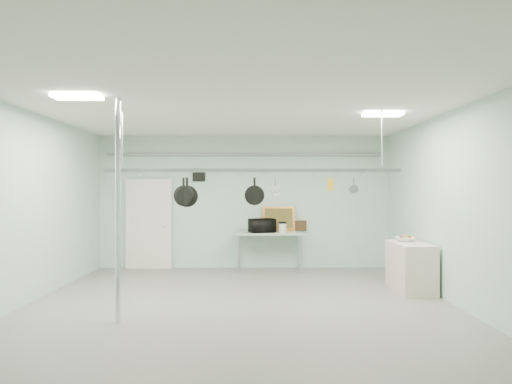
{
  "coord_description": "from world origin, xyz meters",
  "views": [
    {
      "loc": [
        0.21,
        -7.06,
        1.87
      ],
      "look_at": [
        0.27,
        1.0,
        1.85
      ],
      "focal_mm": 32.0,
      "sensor_mm": 36.0,
      "label": 1
    }
  ],
  "objects_px": {
    "fruit_bowl": "(405,239)",
    "skillet_mid": "(184,191)",
    "chrome_pole": "(118,210)",
    "skillet_left": "(187,192)",
    "skillet_right": "(254,191)",
    "coffee_canister": "(283,228)",
    "pot_rack": "(252,169)",
    "side_cabinet": "(411,267)",
    "prep_table": "(270,235)",
    "microwave": "(262,226)"
  },
  "relations": [
    {
      "from": "fruit_bowl",
      "to": "skillet_mid",
      "type": "height_order",
      "value": "skillet_mid"
    },
    {
      "from": "chrome_pole",
      "to": "skillet_left",
      "type": "height_order",
      "value": "chrome_pole"
    },
    {
      "from": "skillet_mid",
      "to": "skillet_right",
      "type": "distance_m",
      "value": 1.15
    },
    {
      "from": "coffee_canister",
      "to": "skillet_left",
      "type": "relative_size",
      "value": 0.47
    },
    {
      "from": "coffee_canister",
      "to": "pot_rack",
      "type": "bearing_deg",
      "value": -102.58
    },
    {
      "from": "side_cabinet",
      "to": "skillet_right",
      "type": "xyz_separation_m",
      "value": [
        -2.91,
        -1.1,
        1.42
      ]
    },
    {
      "from": "prep_table",
      "to": "fruit_bowl",
      "type": "distance_m",
      "value": 3.21
    },
    {
      "from": "chrome_pole",
      "to": "prep_table",
      "type": "height_order",
      "value": "chrome_pole"
    },
    {
      "from": "chrome_pole",
      "to": "coffee_canister",
      "type": "xyz_separation_m",
      "value": [
        2.59,
        4.01,
        -0.59
      ]
    },
    {
      "from": "side_cabinet",
      "to": "coffee_canister",
      "type": "relative_size",
      "value": 5.61
    },
    {
      "from": "fruit_bowl",
      "to": "pot_rack",
      "type": "bearing_deg",
      "value": -155.68
    },
    {
      "from": "fruit_bowl",
      "to": "skillet_mid",
      "type": "relative_size",
      "value": 0.8
    },
    {
      "from": "chrome_pole",
      "to": "fruit_bowl",
      "type": "relative_size",
      "value": 8.95
    },
    {
      "from": "coffee_canister",
      "to": "skillet_left",
      "type": "bearing_deg",
      "value": -119.35
    },
    {
      "from": "microwave",
      "to": "skillet_mid",
      "type": "distance_m",
      "value": 3.55
    },
    {
      "from": "side_cabinet",
      "to": "skillet_mid",
      "type": "xyz_separation_m",
      "value": [
        -4.06,
        -1.1,
        1.41
      ]
    },
    {
      "from": "skillet_mid",
      "to": "skillet_right",
      "type": "height_order",
      "value": "same"
    },
    {
      "from": "prep_table",
      "to": "skillet_mid",
      "type": "relative_size",
      "value": 3.58
    },
    {
      "from": "pot_rack",
      "to": "skillet_right",
      "type": "bearing_deg",
      "value": 0.0
    },
    {
      "from": "prep_table",
      "to": "skillet_mid",
      "type": "xyz_separation_m",
      "value": [
        -1.51,
        -3.3,
        1.03
      ]
    },
    {
      "from": "chrome_pole",
      "to": "pot_rack",
      "type": "height_order",
      "value": "chrome_pole"
    },
    {
      "from": "microwave",
      "to": "skillet_right",
      "type": "bearing_deg",
      "value": 69.16
    },
    {
      "from": "skillet_right",
      "to": "pot_rack",
      "type": "bearing_deg",
      "value": -179.65
    },
    {
      "from": "prep_table",
      "to": "side_cabinet",
      "type": "relative_size",
      "value": 1.33
    },
    {
      "from": "chrome_pole",
      "to": "skillet_left",
      "type": "bearing_deg",
      "value": 46.79
    },
    {
      "from": "side_cabinet",
      "to": "skillet_mid",
      "type": "distance_m",
      "value": 4.44
    },
    {
      "from": "microwave",
      "to": "coffee_canister",
      "type": "xyz_separation_m",
      "value": [
        0.47,
        -0.08,
        -0.05
      ]
    },
    {
      "from": "chrome_pole",
      "to": "skillet_mid",
      "type": "relative_size",
      "value": 7.17
    },
    {
      "from": "side_cabinet",
      "to": "skillet_mid",
      "type": "height_order",
      "value": "skillet_mid"
    },
    {
      "from": "microwave",
      "to": "prep_table",
      "type": "bearing_deg",
      "value": -165.59
    },
    {
      "from": "skillet_right",
      "to": "coffee_canister",
      "type": "bearing_deg",
      "value": 78.4
    },
    {
      "from": "chrome_pole",
      "to": "skillet_mid",
      "type": "bearing_deg",
      "value": 48.74
    },
    {
      "from": "microwave",
      "to": "coffee_canister",
      "type": "relative_size",
      "value": 2.67
    },
    {
      "from": "microwave",
      "to": "coffee_canister",
      "type": "bearing_deg",
      "value": 152.83
    },
    {
      "from": "fruit_bowl",
      "to": "skillet_left",
      "type": "xyz_separation_m",
      "value": [
        -3.98,
        -1.32,
        0.91
      ]
    },
    {
      "from": "pot_rack",
      "to": "skillet_left",
      "type": "bearing_deg",
      "value": 180.0
    },
    {
      "from": "chrome_pole",
      "to": "fruit_bowl",
      "type": "height_order",
      "value": "chrome_pole"
    },
    {
      "from": "prep_table",
      "to": "side_cabinet",
      "type": "distance_m",
      "value": 3.39
    },
    {
      "from": "side_cabinet",
      "to": "fruit_bowl",
      "type": "distance_m",
      "value": 0.54
    },
    {
      "from": "fruit_bowl",
      "to": "skillet_right",
      "type": "relative_size",
      "value": 0.85
    },
    {
      "from": "prep_table",
      "to": "skillet_left",
      "type": "xyz_separation_m",
      "value": [
        -1.45,
        -3.3,
        1.02
      ]
    },
    {
      "from": "coffee_canister",
      "to": "skillet_mid",
      "type": "height_order",
      "value": "skillet_mid"
    },
    {
      "from": "pot_rack",
      "to": "coffee_canister",
      "type": "relative_size",
      "value": 22.43
    },
    {
      "from": "prep_table",
      "to": "fruit_bowl",
      "type": "xyz_separation_m",
      "value": [
        2.52,
        -1.98,
        0.11
      ]
    },
    {
      "from": "coffee_canister",
      "to": "skillet_right",
      "type": "bearing_deg",
      "value": -101.95
    },
    {
      "from": "pot_rack",
      "to": "fruit_bowl",
      "type": "height_order",
      "value": "pot_rack"
    },
    {
      "from": "pot_rack",
      "to": "skillet_mid",
      "type": "distance_m",
      "value": 1.17
    },
    {
      "from": "pot_rack",
      "to": "microwave",
      "type": "bearing_deg",
      "value": 86.01
    },
    {
      "from": "side_cabinet",
      "to": "skillet_mid",
      "type": "bearing_deg",
      "value": -164.84
    },
    {
      "from": "skillet_left",
      "to": "fruit_bowl",
      "type": "bearing_deg",
      "value": 11.98
    }
  ]
}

